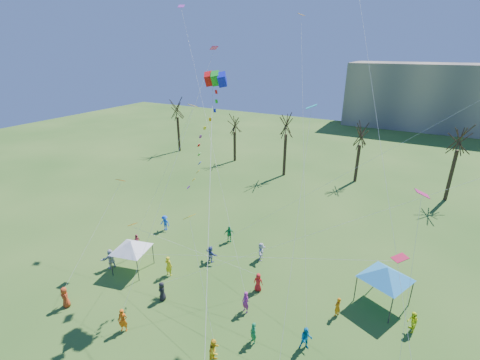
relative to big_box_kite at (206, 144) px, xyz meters
The scene contains 6 objects.
bare_tree_row 28.97m from the big_box_kite, 73.94° to the left, with size 68.63×8.82×10.47m.
big_box_kite is the anchor object (origin of this frame).
canopy_tent_white 11.34m from the big_box_kite, 151.85° to the right, with size 3.82×3.82×2.94m.
canopy_tent_blue 16.65m from the big_box_kite, 11.17° to the left, with size 4.06×4.06×3.33m.
festival_crowd 11.48m from the big_box_kite, 43.06° to the right, with size 26.23×15.03×1.86m.
small_kites_aloft 5.26m from the big_box_kite, 13.87° to the left, with size 29.32×17.92×32.86m.
Camera 1 is at (9.65, -11.45, 18.46)m, focal length 25.00 mm.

